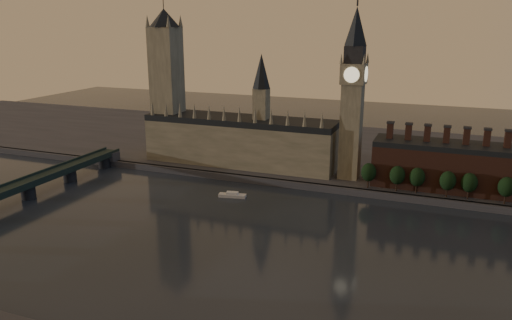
% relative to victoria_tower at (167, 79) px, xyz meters
% --- Properties ---
extents(ground, '(900.00, 900.00, 0.00)m').
position_rel_victoria_tower_xyz_m(ground, '(120.00, -115.00, -59.09)').
color(ground, black).
rests_on(ground, ground).
extents(north_bank, '(900.00, 182.00, 4.00)m').
position_rel_victoria_tower_xyz_m(north_bank, '(120.00, 63.04, -57.09)').
color(north_bank, '#434348').
rests_on(north_bank, ground).
extents(palace_of_westminster, '(130.00, 30.30, 74.00)m').
position_rel_victoria_tower_xyz_m(palace_of_westminster, '(55.59, -0.09, -37.46)').
color(palace_of_westminster, gray).
rests_on(palace_of_westminster, north_bank).
extents(victoria_tower, '(24.00, 24.00, 108.00)m').
position_rel_victoria_tower_xyz_m(victoria_tower, '(0.00, 0.00, 0.00)').
color(victoria_tower, gray).
rests_on(victoria_tower, north_bank).
extents(big_ben, '(15.00, 15.00, 107.00)m').
position_rel_victoria_tower_xyz_m(big_ben, '(130.00, -5.00, -2.26)').
color(big_ben, gray).
rests_on(big_ben, north_bank).
extents(chimney_block, '(110.00, 25.00, 37.00)m').
position_rel_victoria_tower_xyz_m(chimney_block, '(200.00, -5.00, -41.27)').
color(chimney_block, '#522B1F').
rests_on(chimney_block, north_bank).
extents(embankment_tree_0, '(8.60, 8.60, 14.88)m').
position_rel_victoria_tower_xyz_m(embankment_tree_0, '(144.32, -20.84, -45.62)').
color(embankment_tree_0, black).
rests_on(embankment_tree_0, north_bank).
extents(embankment_tree_1, '(8.60, 8.60, 14.88)m').
position_rel_victoria_tower_xyz_m(embankment_tree_1, '(160.41, -20.70, -45.62)').
color(embankment_tree_1, black).
rests_on(embankment_tree_1, north_bank).
extents(embankment_tree_2, '(8.60, 8.60, 14.88)m').
position_rel_victoria_tower_xyz_m(embankment_tree_2, '(171.15, -20.34, -45.62)').
color(embankment_tree_2, black).
rests_on(embankment_tree_2, north_bank).
extents(embankment_tree_3, '(8.60, 8.60, 14.88)m').
position_rel_victoria_tower_xyz_m(embankment_tree_3, '(187.29, -21.34, -45.62)').
color(embankment_tree_3, black).
rests_on(embankment_tree_3, north_bank).
extents(embankment_tree_4, '(8.60, 8.60, 14.88)m').
position_rel_victoria_tower_xyz_m(embankment_tree_4, '(198.21, -20.61, -45.62)').
color(embankment_tree_4, black).
rests_on(embankment_tree_4, north_bank).
extents(embankment_tree_5, '(8.60, 8.60, 14.88)m').
position_rel_victoria_tower_xyz_m(embankment_tree_5, '(216.34, -21.41, -45.62)').
color(embankment_tree_5, black).
rests_on(embankment_tree_5, north_bank).
extents(river_boat, '(16.27, 7.45, 3.14)m').
position_rel_victoria_tower_xyz_m(river_boat, '(72.59, -53.86, -57.89)').
color(river_boat, silver).
rests_on(river_boat, ground).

